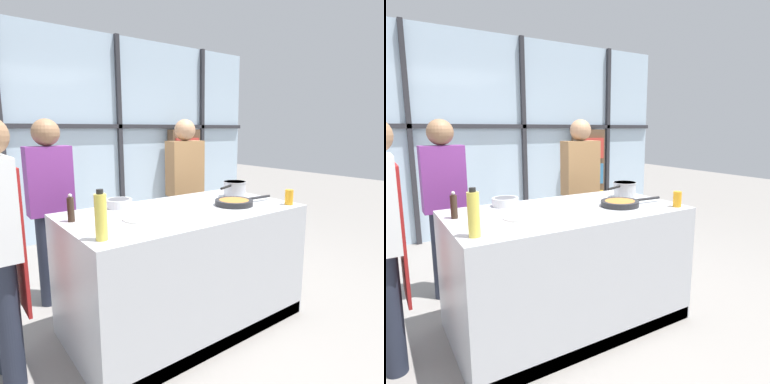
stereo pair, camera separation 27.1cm
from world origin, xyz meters
The scene contains 13 objects.
ground_plane centered at (0.00, 0.00, 0.00)m, with size 18.00×18.00×0.00m, color gray.
back_window_wall centered at (0.00, 2.68, 1.40)m, with size 6.40×0.10×2.80m.
bookshelf centered at (1.83, 2.50, 0.75)m, with size 0.54×0.19×1.49m.
demo_island centered at (0.00, 0.00, 0.46)m, with size 1.74×0.95×0.92m.
spectator_far_left centered at (-0.70, 0.94, 0.93)m, with size 0.36×0.22×1.59m.
spectator_center_left centered at (0.70, 0.94, 0.92)m, with size 0.40×0.22×1.61m.
frying_pan centered at (0.41, -0.13, 0.94)m, with size 0.54×0.30×0.04m.
saucepan centered at (0.65, 0.12, 0.99)m, with size 0.36×0.21×0.14m.
white_plate centered at (-0.38, -0.06, 0.92)m, with size 0.26×0.26×0.01m, color white.
mixing_bowl centered at (-0.36, 0.35, 0.95)m, with size 0.20×0.20×0.07m.
oil_bottle centered at (-0.77, -0.31, 1.05)m, with size 0.07×0.07×0.28m.
pepper_grinder centered at (-0.78, 0.17, 1.00)m, with size 0.04×0.04×0.19m.
juice_glass_near centered at (0.77, -0.37, 0.98)m, with size 0.06×0.06×0.12m, color orange.
Camera 2 is at (-1.23, -2.18, 1.51)m, focal length 32.00 mm.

